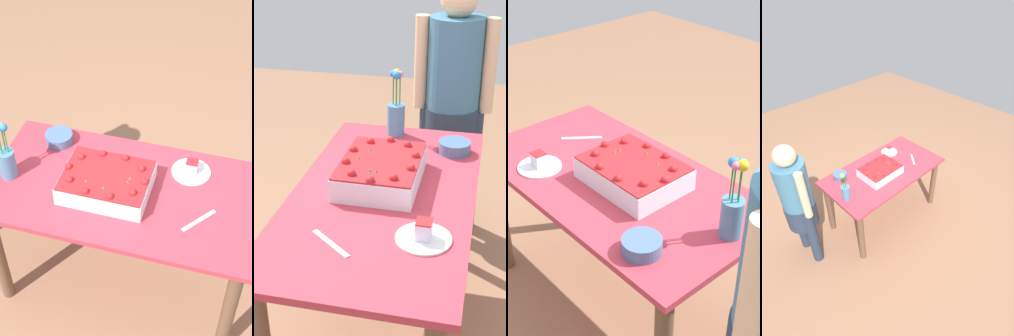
% 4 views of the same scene
% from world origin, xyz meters
% --- Properties ---
extents(ground_plane, '(8.00, 8.00, 0.00)m').
position_xyz_m(ground_plane, '(0.00, 0.00, 0.00)').
color(ground_plane, '#98694D').
extents(dining_table, '(1.39, 0.75, 0.77)m').
position_xyz_m(dining_table, '(0.00, 0.00, 0.63)').
color(dining_table, '#BC3545').
rests_on(dining_table, ground_plane).
extents(sheet_cake, '(0.43, 0.33, 0.13)m').
position_xyz_m(sheet_cake, '(-0.08, -0.03, 0.82)').
color(sheet_cake, white).
rests_on(sheet_cake, dining_table).
extents(serving_plate_with_slice, '(0.20, 0.20, 0.08)m').
position_xyz_m(serving_plate_with_slice, '(0.30, 0.21, 0.79)').
color(serving_plate_with_slice, white).
rests_on(serving_plate_with_slice, dining_table).
extents(cake_knife, '(0.14, 0.17, 0.00)m').
position_xyz_m(cake_knife, '(0.40, -0.10, 0.77)').
color(cake_knife, silver).
rests_on(cake_knife, dining_table).
extents(flower_vase, '(0.09, 0.09, 0.34)m').
position_xyz_m(flower_vase, '(-0.59, -0.07, 0.89)').
color(flower_vase, teal).
rests_on(flower_vase, dining_table).
extents(fruit_bowl, '(0.15, 0.15, 0.06)m').
position_xyz_m(fruit_bowl, '(-0.44, 0.25, 0.80)').
color(fruit_bowl, '#4C6B95').
rests_on(fruit_bowl, dining_table).
extents(person_standing, '(0.31, 0.45, 1.49)m').
position_xyz_m(person_standing, '(-1.00, 0.18, 0.85)').
color(person_standing, '#283549').
rests_on(person_standing, ground_plane).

